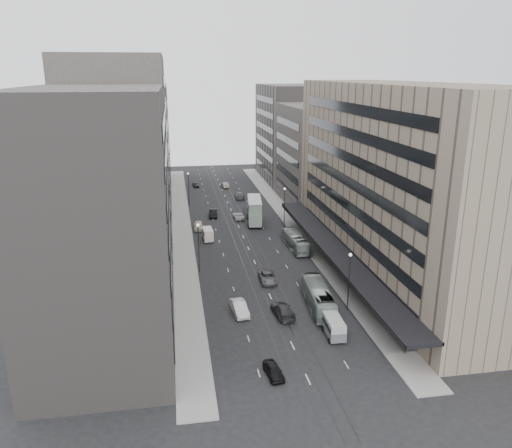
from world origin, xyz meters
TOP-DOWN VIEW (x-y plane):
  - ground at (0.00, 0.00)m, footprint 220.00×220.00m
  - sidewalk_right at (12.00, 37.50)m, footprint 4.00×125.00m
  - sidewalk_left at (-12.00, 37.50)m, footprint 4.00×125.00m
  - department_store at (21.45, 8.00)m, footprint 19.20×60.00m
  - building_right_mid at (21.50, 52.00)m, footprint 15.00×28.00m
  - building_right_far at (21.50, 82.00)m, footprint 15.00×32.00m
  - building_left_a at (-21.50, -8.00)m, footprint 15.00×28.00m
  - building_left_b at (-21.50, 19.00)m, footprint 15.00×26.00m
  - building_left_c at (-21.50, 46.00)m, footprint 15.00×28.00m
  - building_left_d at (-21.50, 79.00)m, footprint 15.00×38.00m
  - lamp_right_near at (9.70, -5.00)m, footprint 0.44×0.44m
  - lamp_right_far at (9.70, 35.00)m, footprint 0.44×0.44m
  - lamp_left_near at (-9.70, 12.00)m, footprint 0.44×0.44m
  - lamp_left_far at (-9.70, 55.00)m, footprint 0.44×0.44m
  - bus_near at (5.86, -3.80)m, footprint 3.70×11.97m
  - bus_far at (8.50, 20.26)m, footprint 3.00×10.81m
  - double_decker at (3.76, 37.94)m, footprint 4.08×10.23m
  - vw_microbus at (5.53, -11.71)m, footprint 2.26×4.66m
  - panel_van at (-7.16, 27.69)m, footprint 2.15×4.03m
  - sedan_0 at (-3.51, -18.79)m, footprint 2.05×4.11m
  - sedan_1 at (-5.19, -3.71)m, footprint 2.28×5.27m
  - sedan_2 at (0.61, 6.32)m, footprint 2.60×5.40m
  - sedan_3 at (0.50, -5.29)m, footprint 2.76×5.79m
  - sedan_4 at (-8.50, 35.25)m, footprint 2.18×5.05m
  - sedan_5 at (-4.71, 44.36)m, footprint 2.21×5.21m
  - sedan_6 at (0.79, 41.78)m, footprint 2.34×4.97m
  - sedan_7 at (3.53, 60.72)m, footprint 2.78×5.88m
  - sedan_8 at (-7.01, 76.17)m, footprint 2.06×4.09m
  - sedan_9 at (1.13, 73.80)m, footprint 2.05×4.78m
  - pedestrian at (12.47, -17.09)m, footprint 0.70×0.61m

SIDE VIEW (x-z plane):
  - ground at x=0.00m, z-range 0.00..0.00m
  - sidewalk_right at x=12.00m, z-range 0.00..0.15m
  - sidewalk_left at x=-12.00m, z-range 0.00..0.15m
  - sedan_8 at x=-7.01m, z-range 0.00..1.33m
  - sedan_0 at x=-3.51m, z-range 0.00..1.35m
  - sedan_6 at x=0.79m, z-range 0.00..1.37m
  - sedan_2 at x=0.61m, z-range 0.00..1.48m
  - sedan_9 at x=1.13m, z-range 0.00..1.53m
  - sedan_3 at x=0.50m, z-range 0.00..1.63m
  - sedan_7 at x=3.53m, z-range 0.00..1.66m
  - sedan_5 at x=-4.71m, z-range 0.00..1.67m
  - sedan_1 at x=-5.19m, z-range 0.00..1.69m
  - sedan_4 at x=-8.50m, z-range 0.00..1.70m
  - pedestrian at x=12.47m, z-range 0.15..1.77m
  - panel_van at x=-7.16m, z-range 0.13..2.60m
  - vw_microbus at x=5.53m, z-range 0.14..2.61m
  - bus_far at x=8.50m, z-range 0.00..2.98m
  - bus_near at x=5.86m, z-range 0.00..3.28m
  - double_decker at x=3.76m, z-range 0.22..5.66m
  - lamp_right_near at x=9.70m, z-range 1.04..9.36m
  - lamp_right_far at x=9.70m, z-range 1.04..9.36m
  - lamp_left_near at x=-9.70m, z-range 1.04..9.36m
  - lamp_left_far at x=-9.70m, z-range 1.04..9.36m
  - building_right_mid at x=21.50m, z-range 0.00..24.00m
  - building_left_c at x=-21.50m, z-range 0.00..25.00m
  - building_right_far at x=21.50m, z-range 0.00..28.00m
  - building_left_d at x=-21.50m, z-range 0.00..28.00m
  - department_store at x=21.45m, z-range -0.05..29.95m
  - building_left_a at x=-21.50m, z-range 0.00..30.00m
  - building_left_b at x=-21.50m, z-range 0.00..34.00m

